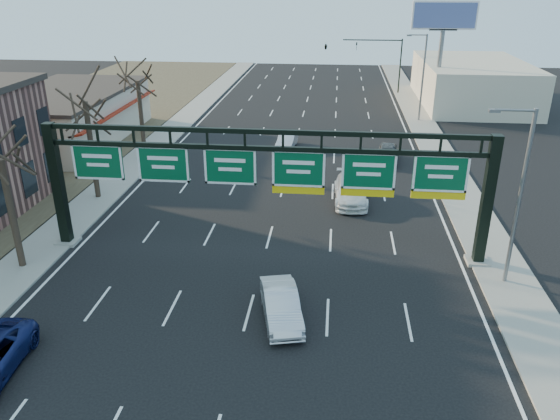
# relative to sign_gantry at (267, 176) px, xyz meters

# --- Properties ---
(ground) EXTENTS (160.00, 160.00, 0.00)m
(ground) POSITION_rel_sign_gantry_xyz_m (-0.16, -8.00, -4.63)
(ground) COLOR black
(ground) RESTS_ON ground
(sidewalk_left) EXTENTS (3.00, 120.00, 0.12)m
(sidewalk_left) POSITION_rel_sign_gantry_xyz_m (-12.96, 12.00, -4.57)
(sidewalk_left) COLOR gray
(sidewalk_left) RESTS_ON ground
(sidewalk_right) EXTENTS (3.00, 120.00, 0.12)m
(sidewalk_right) POSITION_rel_sign_gantry_xyz_m (12.64, 12.00, -4.57)
(sidewalk_right) COLOR gray
(sidewalk_right) RESTS_ON ground
(lane_markings) EXTENTS (21.60, 120.00, 0.01)m
(lane_markings) POSITION_rel_sign_gantry_xyz_m (-0.16, 12.00, -4.62)
(lane_markings) COLOR white
(lane_markings) RESTS_ON ground
(sign_gantry) EXTENTS (24.60, 1.20, 7.20)m
(sign_gantry) POSITION_rel_sign_gantry_xyz_m (0.00, 0.00, 0.00)
(sign_gantry) COLOR black
(sign_gantry) RESTS_ON ground
(cream_strip) EXTENTS (10.90, 18.40, 4.70)m
(cream_strip) POSITION_rel_sign_gantry_xyz_m (-21.64, 21.00, -2.27)
(cream_strip) COLOR beige
(cream_strip) RESTS_ON ground
(building_right_distant) EXTENTS (12.00, 20.00, 5.00)m
(building_right_distant) POSITION_rel_sign_gantry_xyz_m (19.84, 42.00, -2.13)
(building_right_distant) COLOR beige
(building_right_distant) RESTS_ON ground
(tree_mid) EXTENTS (3.60, 3.60, 9.24)m
(tree_mid) POSITION_rel_sign_gantry_xyz_m (-12.96, 7.00, 3.23)
(tree_mid) COLOR black
(tree_mid) RESTS_ON sidewalk_left
(tree_far) EXTENTS (3.60, 3.60, 8.86)m
(tree_far) POSITION_rel_sign_gantry_xyz_m (-12.96, 17.00, 2.86)
(tree_far) COLOR black
(tree_far) RESTS_ON sidewalk_left
(streetlight_near) EXTENTS (2.15, 0.22, 9.00)m
(streetlight_near) POSITION_rel_sign_gantry_xyz_m (12.31, -2.00, 0.45)
(streetlight_near) COLOR slate
(streetlight_near) RESTS_ON sidewalk_right
(streetlight_far) EXTENTS (2.15, 0.22, 9.00)m
(streetlight_far) POSITION_rel_sign_gantry_xyz_m (12.31, 32.00, 0.45)
(streetlight_far) COLOR slate
(streetlight_far) RESTS_ON sidewalk_right
(billboard_right) EXTENTS (7.00, 0.50, 12.00)m
(billboard_right) POSITION_rel_sign_gantry_xyz_m (14.84, 36.98, 4.43)
(billboard_right) COLOR slate
(billboard_right) RESTS_ON ground
(traffic_signal_mast) EXTENTS (10.16, 0.54, 7.00)m
(traffic_signal_mast) POSITION_rel_sign_gantry_xyz_m (5.53, 47.00, 0.87)
(traffic_signal_mast) COLOR black
(traffic_signal_mast) RESTS_ON ground
(car_silver_sedan) EXTENTS (2.53, 4.65, 1.45)m
(car_silver_sedan) POSITION_rel_sign_gantry_xyz_m (1.39, -6.36, -3.90)
(car_silver_sedan) COLOR silver
(car_silver_sedan) RESTS_ON ground
(car_white_wagon) EXTENTS (2.35, 5.48, 1.57)m
(car_white_wagon) POSITION_rel_sign_gantry_xyz_m (4.75, 8.24, -3.84)
(car_white_wagon) COLOR white
(car_white_wagon) RESTS_ON ground
(car_grey_far) EXTENTS (2.23, 4.54, 1.49)m
(car_grey_far) POSITION_rel_sign_gantry_xyz_m (7.97, 17.39, -3.88)
(car_grey_far) COLOR #3E4143
(car_grey_far) RESTS_ON ground
(car_silver_distant) EXTENTS (1.78, 4.29, 1.38)m
(car_silver_distant) POSITION_rel_sign_gantry_xyz_m (-0.80, 20.43, -3.94)
(car_silver_distant) COLOR silver
(car_silver_distant) RESTS_ON ground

